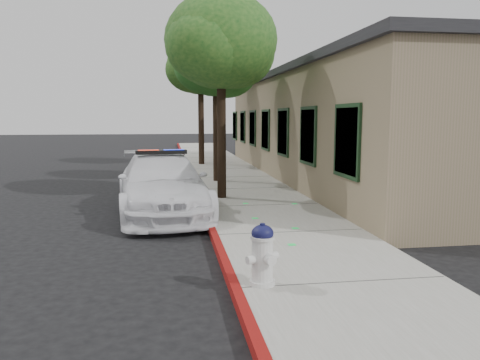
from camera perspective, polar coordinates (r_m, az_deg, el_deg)
name	(u,v)px	position (r m, az deg, el deg)	size (l,w,h in m)	color
ground	(212,242)	(9.57, -3.41, -7.49)	(120.00, 120.00, 0.00)	black
sidewalk	(261,208)	(12.68, 2.55, -3.36)	(3.20, 60.00, 0.15)	gray
red_curb	(204,209)	(12.47, -4.42, -3.54)	(0.14, 60.00, 0.16)	maroon
clapboard_building	(356,126)	(19.70, 13.85, 6.37)	(7.30, 20.89, 4.24)	#826D55
police_car	(162,184)	(12.28, -9.40, -0.51)	(2.65, 5.50, 1.66)	white
fire_hydrant	(263,254)	(6.69, 2.74, -8.93)	(0.50, 0.44, 0.88)	silver
street_tree_near	(222,45)	(13.78, -2.25, 15.95)	(3.20, 3.20, 5.81)	black
street_tree_mid	(216,66)	(17.46, -2.89, 13.61)	(3.08, 2.89, 5.52)	black
street_tree_far	(201,69)	(23.65, -4.70, 13.26)	(3.55, 3.28, 6.20)	black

